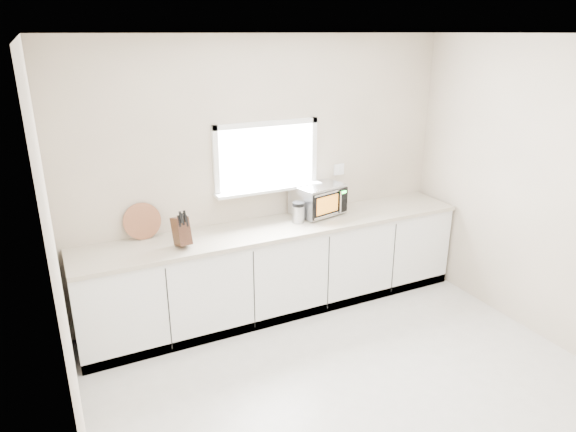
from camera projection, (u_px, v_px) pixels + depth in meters
ground at (374, 409)px, 3.91m from camera, size 4.00×4.00×0.00m
back_wall at (266, 174)px, 5.13m from camera, size 4.00×0.17×2.70m
cabinets at (279, 269)px, 5.19m from camera, size 3.92×0.60×0.88m
countertop at (279, 227)px, 5.03m from camera, size 3.92×0.64×0.04m
microwave at (318, 199)px, 5.29m from camera, size 0.56×0.49×0.32m
knife_block at (181, 230)px, 4.50m from camera, size 0.14×0.25×0.34m
cutting_board at (142, 221)px, 4.66m from camera, size 0.34×0.08×0.34m
coffee_grinder at (298, 212)px, 5.08m from camera, size 0.16×0.16×0.21m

